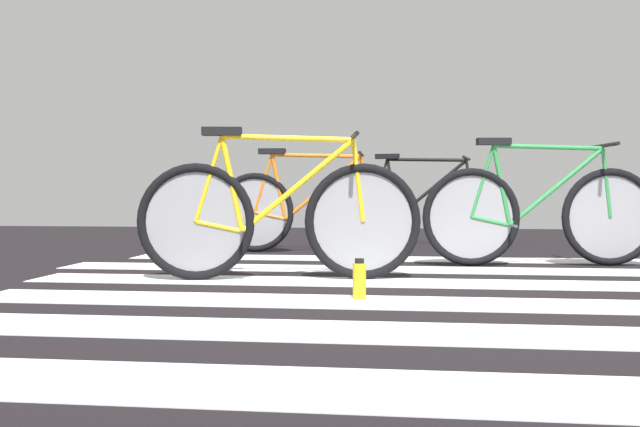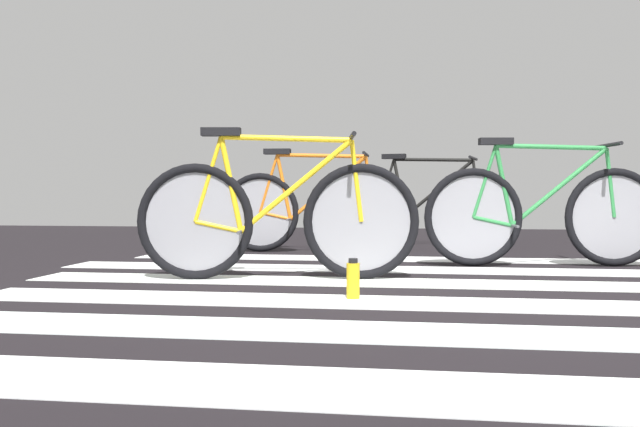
# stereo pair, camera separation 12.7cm
# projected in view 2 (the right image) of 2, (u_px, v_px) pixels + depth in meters

# --- Properties ---
(ground) EXTENTS (18.00, 14.00, 0.02)m
(ground) POSITION_uv_depth(u_px,v_px,m) (455.00, 297.00, 3.72)
(ground) COLOR black
(crosswalk_markings) EXTENTS (5.50, 4.27, 0.00)m
(crosswalk_markings) POSITION_uv_depth(u_px,v_px,m) (457.00, 293.00, 3.78)
(crosswalk_markings) COLOR silver
(crosswalk_markings) RESTS_ON ground
(bicycle_1_of_4) EXTENTS (1.72, 0.54, 0.93)m
(bicycle_1_of_4) POSITION_uv_depth(u_px,v_px,m) (278.00, 217.00, 4.36)
(bicycle_1_of_4) COLOR black
(bicycle_1_of_4) RESTS_ON ground
(bicycle_2_of_4) EXTENTS (1.73, 0.52, 0.93)m
(bicycle_2_of_4) POSITION_uv_depth(u_px,v_px,m) (543.00, 213.00, 5.16)
(bicycle_2_of_4) COLOR black
(bicycle_2_of_4) RESTS_ON ground
(bicycle_3_of_4) EXTENTS (1.74, 0.52, 0.93)m
(bicycle_3_of_4) POSITION_uv_depth(u_px,v_px,m) (315.00, 210.00, 6.38)
(bicycle_3_of_4) COLOR black
(bicycle_3_of_4) RESTS_ON ground
(bicycle_4_of_4) EXTENTS (1.72, 0.55, 0.93)m
(bicycle_4_of_4) POSITION_uv_depth(u_px,v_px,m) (427.00, 208.00, 7.17)
(bicycle_4_of_4) COLOR black
(bicycle_4_of_4) RESTS_ON ground
(water_bottle) EXTENTS (0.07, 0.07, 0.21)m
(water_bottle) POSITION_uv_depth(u_px,v_px,m) (353.00, 280.00, 3.57)
(water_bottle) COLOR gold
(water_bottle) RESTS_ON ground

